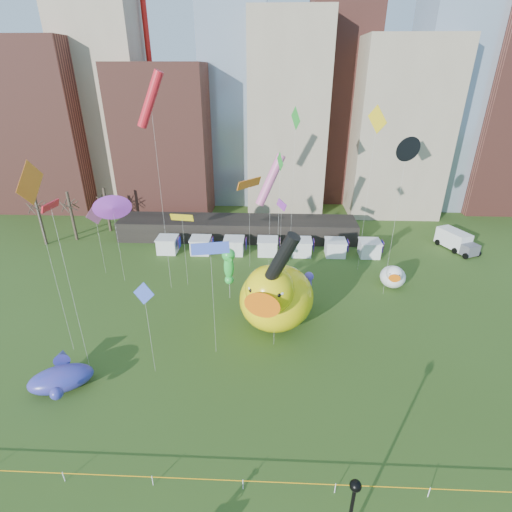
{
  "coord_description": "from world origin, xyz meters",
  "views": [
    {
      "loc": [
        1.56,
        -16.03,
        24.93
      ],
      "look_at": [
        0.4,
        10.5,
        12.0
      ],
      "focal_mm": 27.0,
      "sensor_mm": 36.0,
      "label": 1
    }
  ],
  "objects_px": {
    "seahorse_green": "(229,264)",
    "whale_inflatable": "(61,377)",
    "seahorse_purple": "(308,282)",
    "lamppost": "(352,508)",
    "box_truck": "(456,241)",
    "big_duck": "(275,296)",
    "small_duck": "(393,276)"
  },
  "relations": [
    {
      "from": "seahorse_purple",
      "to": "lamppost",
      "type": "xyz_separation_m",
      "value": [
        0.25,
        -25.68,
        0.76
      ]
    },
    {
      "from": "whale_inflatable",
      "to": "box_truck",
      "type": "distance_m",
      "value": 55.2
    },
    {
      "from": "whale_inflatable",
      "to": "box_truck",
      "type": "height_order",
      "value": "box_truck"
    },
    {
      "from": "seahorse_purple",
      "to": "lamppost",
      "type": "height_order",
      "value": "lamppost"
    },
    {
      "from": "lamppost",
      "to": "box_truck",
      "type": "distance_m",
      "value": 48.31
    },
    {
      "from": "big_duck",
      "to": "seahorse_green",
      "type": "bearing_deg",
      "value": 150.47
    },
    {
      "from": "small_duck",
      "to": "seahorse_purple",
      "type": "distance_m",
      "value": 12.01
    },
    {
      "from": "seahorse_green",
      "to": "whale_inflatable",
      "type": "bearing_deg",
      "value": -142.57
    },
    {
      "from": "small_duck",
      "to": "box_truck",
      "type": "relative_size",
      "value": 0.67
    },
    {
      "from": "lamppost",
      "to": "seahorse_green",
      "type": "bearing_deg",
      "value": 109.6
    },
    {
      "from": "whale_inflatable",
      "to": "lamppost",
      "type": "distance_m",
      "value": 25.44
    },
    {
      "from": "big_duck",
      "to": "box_truck",
      "type": "distance_m",
      "value": 34.64
    },
    {
      "from": "seahorse_green",
      "to": "whale_inflatable",
      "type": "distance_m",
      "value": 20.15
    },
    {
      "from": "seahorse_purple",
      "to": "seahorse_green",
      "type": "bearing_deg",
      "value": 170.88
    },
    {
      "from": "seahorse_green",
      "to": "seahorse_purple",
      "type": "xyz_separation_m",
      "value": [
        9.22,
        -0.92,
        -1.74
      ]
    },
    {
      "from": "seahorse_purple",
      "to": "whale_inflatable",
      "type": "bearing_deg",
      "value": -151.14
    },
    {
      "from": "seahorse_green",
      "to": "seahorse_purple",
      "type": "bearing_deg",
      "value": -17.26
    },
    {
      "from": "seahorse_green",
      "to": "lamppost",
      "type": "bearing_deg",
      "value": -81.99
    },
    {
      "from": "small_duck",
      "to": "seahorse_green",
      "type": "bearing_deg",
      "value": -156.23
    },
    {
      "from": "seahorse_green",
      "to": "whale_inflatable",
      "type": "relative_size",
      "value": 1.01
    },
    {
      "from": "big_duck",
      "to": "box_truck",
      "type": "height_order",
      "value": "big_duck"
    },
    {
      "from": "whale_inflatable",
      "to": "seahorse_purple",
      "type": "bearing_deg",
      "value": 8.62
    },
    {
      "from": "big_duck",
      "to": "seahorse_green",
      "type": "distance_m",
      "value": 7.61
    },
    {
      "from": "big_duck",
      "to": "seahorse_purple",
      "type": "relative_size",
      "value": 2.69
    },
    {
      "from": "big_duck",
      "to": "lamppost",
      "type": "xyz_separation_m",
      "value": [
        4.07,
        -21.32,
        -0.05
      ]
    },
    {
      "from": "whale_inflatable",
      "to": "big_duck",
      "type": "bearing_deg",
      "value": 4.08
    },
    {
      "from": "small_duck",
      "to": "seahorse_green",
      "type": "xyz_separation_m",
      "value": [
        -20.26,
        -3.58,
        3.16
      ]
    },
    {
      "from": "small_duck",
      "to": "seahorse_purple",
      "type": "height_order",
      "value": "seahorse_purple"
    },
    {
      "from": "seahorse_green",
      "to": "big_duck",
      "type": "bearing_deg",
      "value": -55.92
    },
    {
      "from": "seahorse_green",
      "to": "box_truck",
      "type": "height_order",
      "value": "seahorse_green"
    },
    {
      "from": "big_duck",
      "to": "seahorse_green",
      "type": "relative_size",
      "value": 1.74
    },
    {
      "from": "seahorse_green",
      "to": "box_truck",
      "type": "bearing_deg",
      "value": 13.61
    }
  ]
}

